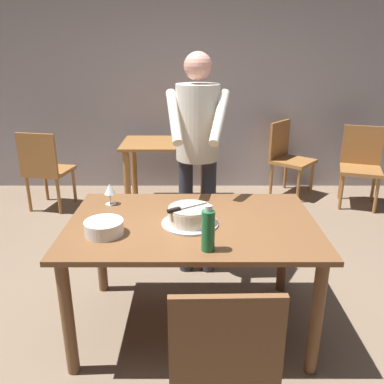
{
  "coord_description": "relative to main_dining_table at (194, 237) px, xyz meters",
  "views": [
    {
      "loc": [
        -0.0,
        -2.22,
        1.74
      ],
      "look_at": [
        -0.01,
        0.11,
        0.9
      ],
      "focal_mm": 37.55,
      "sensor_mm": 36.0,
      "label": 1
    }
  ],
  "objects": [
    {
      "name": "back_wall",
      "position": [
        0.0,
        2.91,
        0.71
      ],
      "size": [
        10.0,
        0.12,
        2.7
      ],
      "primitive_type": "cube",
      "color": "#ADA8B2",
      "rests_on": "ground_plane"
    },
    {
      "name": "cake_knife",
      "position": [
        -0.07,
        -0.08,
        0.22
      ],
      "size": [
        0.24,
        0.17,
        0.02
      ],
      "color": "silver",
      "rests_on": "cake_on_platter"
    },
    {
      "name": "person_cutting_cake",
      "position": [
        0.04,
        0.7,
        0.43
      ],
      "size": [
        0.47,
        0.56,
        1.72
      ],
      "color": "#2D2D38",
      "rests_on": "ground_plane"
    },
    {
      "name": "main_dining_table",
      "position": [
        0.0,
        0.0,
        0.0
      ],
      "size": [
        1.5,
        0.98,
        0.75
      ],
      "color": "brown",
      "rests_on": "ground_plane"
    },
    {
      "name": "cake_on_platter",
      "position": [
        -0.01,
        -0.04,
        0.16
      ],
      "size": [
        0.34,
        0.34,
        0.11
      ],
      "color": "silver",
      "rests_on": "main_dining_table"
    },
    {
      "name": "water_bottle",
      "position": [
        0.08,
        -0.36,
        0.22
      ],
      "size": [
        0.07,
        0.07,
        0.25
      ],
      "color": "#1E6B38",
      "rests_on": "main_dining_table"
    },
    {
      "name": "background_table",
      "position": [
        -0.28,
        2.21,
        -0.07
      ],
      "size": [
        1.0,
        0.7,
        0.74
      ],
      "color": "#9E6633",
      "rests_on": "ground_plane"
    },
    {
      "name": "plate_stack",
      "position": [
        -0.49,
        -0.17,
        0.15
      ],
      "size": [
        0.22,
        0.22,
        0.08
      ],
      "color": "white",
      "rests_on": "main_dining_table"
    },
    {
      "name": "background_chair_0",
      "position": [
        1.18,
        2.56,
        -0.15
      ],
      "size": [
        0.62,
        0.62,
        0.9
      ],
      "color": "#9E6633",
      "rests_on": "ground_plane"
    },
    {
      "name": "background_chair_1",
      "position": [
        -1.62,
        2.03,
        -0.15
      ],
      "size": [
        0.52,
        0.52,
        0.9
      ],
      "color": "#9E6633",
      "rests_on": "ground_plane"
    },
    {
      "name": "ground_plane",
      "position": [
        0.0,
        0.0,
        -0.64
      ],
      "size": [
        14.0,
        14.0,
        0.0
      ],
      "primitive_type": "plane",
      "color": "#7A6651"
    },
    {
      "name": "chair_near_side",
      "position": [
        0.13,
        -0.86,
        -0.15
      ],
      "size": [
        0.45,
        0.45,
        0.9
      ],
      "color": "brown",
      "rests_on": "ground_plane"
    },
    {
      "name": "wine_glass_near",
      "position": [
        -0.55,
        0.29,
        0.21
      ],
      "size": [
        0.08,
        0.08,
        0.14
      ],
      "color": "silver",
      "rests_on": "main_dining_table"
    },
    {
      "name": "background_chair_2",
      "position": [
        1.94,
        2.21,
        -0.15
      ],
      "size": [
        0.56,
        0.56,
        0.9
      ],
      "color": "#9E6633",
      "rests_on": "ground_plane"
    }
  ]
}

